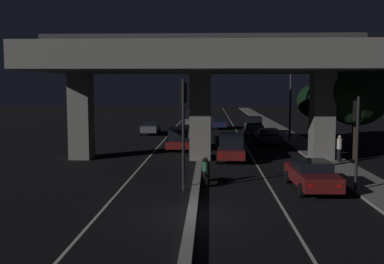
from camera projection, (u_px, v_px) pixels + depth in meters
name	position (u px, v px, depth m)	size (l,w,h in m)	color
ground_plane	(192.00, 216.00, 17.51)	(200.00, 200.00, 0.00)	black
lane_line_left_inner	(173.00, 130.00, 52.46)	(0.12, 126.00, 0.00)	beige
lane_line_right_inner	(236.00, 131.00, 52.16)	(0.12, 126.00, 0.00)	beige
median_divider	(204.00, 129.00, 52.30)	(0.38, 126.00, 0.23)	gray
sidewalk_right	(290.00, 137.00, 44.99)	(2.37, 126.00, 0.13)	gray
elevated_overpass	(200.00, 64.00, 30.77)	(22.33, 10.99, 8.67)	slate
traffic_light_left_of_median	(184.00, 115.00, 21.51)	(0.30, 0.49, 5.41)	black
traffic_light_right_of_median	(357.00, 127.00, 21.24)	(0.30, 0.49, 4.58)	black
street_lamp	(287.00, 92.00, 40.71)	(2.35, 0.32, 7.79)	#2D2D30
car_dark_red_lead	(312.00, 175.00, 21.94)	(2.06, 4.71, 1.45)	#591414
car_dark_red_second	(231.00, 147.00, 30.65)	(2.12, 4.16, 1.82)	#591414
car_dark_blue_third	(267.00, 136.00, 39.29)	(2.08, 4.42, 1.42)	#141938
car_grey_fourth	(254.00, 125.00, 47.70)	(2.06, 4.42, 1.90)	#515459
car_dark_blue_fifth	(219.00, 122.00, 54.55)	(2.06, 4.47, 1.45)	#141938
car_dark_red_lead_oncoming	(179.00, 138.00, 35.95)	(2.04, 4.22, 1.77)	#591414
car_grey_second_oncoming	(151.00, 127.00, 48.07)	(1.88, 4.14, 1.44)	#515459
car_grey_third_oncoming	(190.00, 119.00, 58.40)	(1.95, 4.12, 1.70)	#515459
motorcycle_black_filtering_near	(205.00, 173.00, 23.27)	(0.34, 2.00, 1.40)	black
pedestrian_on_sidewalk	(339.00, 148.00, 29.55)	(0.34, 0.34, 1.76)	black
roadside_tree_kerbside_near	(357.00, 92.00, 31.00)	(4.76, 4.76, 7.11)	#2D2116
roadside_tree_kerbside_mid	(313.00, 101.00, 43.28)	(3.18, 3.18, 5.30)	#38281C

